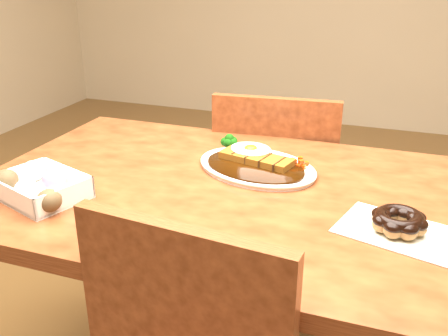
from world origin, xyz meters
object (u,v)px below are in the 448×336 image
(chair_far, at_px, (277,196))
(katsu_curry_plate, at_px, (256,163))
(table, at_px, (222,222))
(pon_de_ring, at_px, (399,222))
(donut_box, at_px, (39,186))

(chair_far, distance_m, katsu_curry_plate, 0.50)
(table, distance_m, pon_de_ring, 0.44)
(katsu_curry_plate, xyz_separation_m, donut_box, (-0.43, -0.33, 0.01))
(chair_far, height_order, pon_de_ring, chair_far)
(table, height_order, pon_de_ring, pon_de_ring)
(chair_far, bearing_deg, pon_de_ring, 116.74)
(pon_de_ring, bearing_deg, donut_box, -172.11)
(chair_far, xyz_separation_m, pon_de_ring, (0.39, -0.62, 0.29))
(table, height_order, katsu_curry_plate, katsu_curry_plate)
(katsu_curry_plate, height_order, donut_box, katsu_curry_plate)
(katsu_curry_plate, relative_size, pon_de_ring, 1.43)
(chair_far, distance_m, donut_box, 0.88)
(chair_far, bearing_deg, donut_box, 56.30)
(chair_far, distance_m, pon_de_ring, 0.79)
(chair_far, relative_size, pon_de_ring, 3.32)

